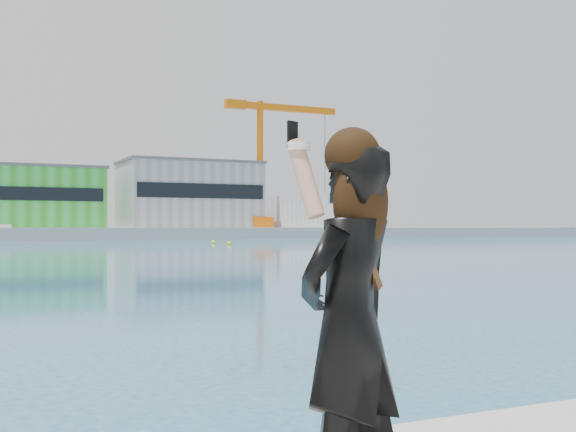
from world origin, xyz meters
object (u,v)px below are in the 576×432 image
at_px(dock_crane, 266,159).
at_px(buoy_extra, 213,243).
at_px(buoy_near, 229,245).
at_px(woman, 350,315).

relative_size(dock_crane, buoy_extra, 48.00).
bearing_deg(buoy_near, buoy_extra, 83.51).
height_order(buoy_near, woman, woman).
distance_m(dock_crane, woman, 134.05).
xyz_separation_m(buoy_near, woman, (-28.90, -77.37, 1.77)).
bearing_deg(woman, buoy_extra, -133.22).
relative_size(buoy_extra, woman, 0.26).
relative_size(dock_crane, woman, 12.53).
bearing_deg(woman, buoy_near, -134.48).
xyz_separation_m(buoy_extra, woman, (-29.83, -85.55, 1.77)).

